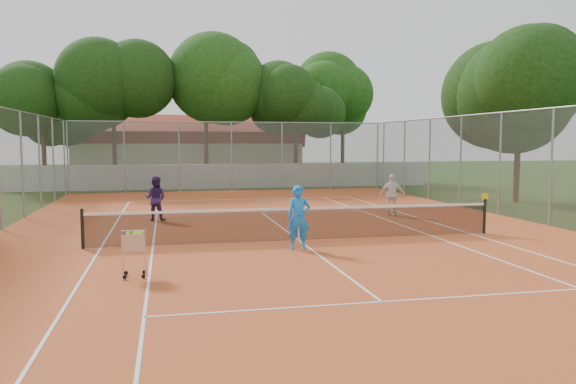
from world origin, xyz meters
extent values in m
plane|color=#1A370F|center=(0.00, 0.00, 0.00)|extent=(120.00, 120.00, 0.00)
cube|color=#C05325|center=(0.00, 0.00, 0.01)|extent=(18.00, 34.00, 0.02)
cube|color=white|center=(0.00, 0.00, 0.02)|extent=(10.98, 23.78, 0.01)
cube|color=black|center=(0.00, 0.00, 0.51)|extent=(11.88, 0.10, 0.98)
cube|color=slate|center=(0.00, 0.00, 2.00)|extent=(18.00, 34.00, 4.00)
cube|color=silver|center=(0.00, 19.00, 0.75)|extent=(26.00, 0.30, 1.50)
cube|color=beige|center=(-2.00, 29.00, 2.20)|extent=(16.40, 9.00, 4.40)
cube|color=black|center=(0.00, 22.00, 5.00)|extent=(29.00, 19.00, 10.00)
imported|color=blue|center=(-0.31, -1.27, 0.87)|extent=(0.66, 0.47, 1.70)
imported|color=#281A50|center=(-4.12, 5.15, 0.82)|extent=(0.93, 0.82, 1.60)
imported|color=silver|center=(4.81, 4.63, 0.82)|extent=(1.02, 0.70, 1.61)
cube|color=silver|center=(-4.41, -3.55, 0.54)|extent=(0.54, 0.54, 1.04)
camera|label=1|loc=(-3.71, -15.61, 2.87)|focal=35.00mm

